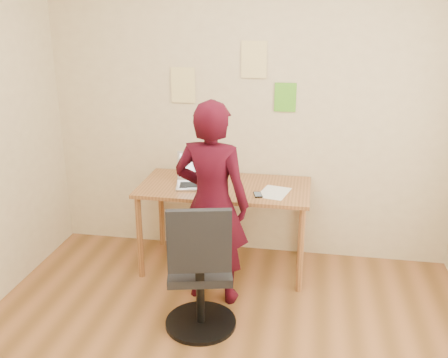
% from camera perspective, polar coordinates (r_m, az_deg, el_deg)
% --- Properties ---
extents(room, '(3.58, 3.58, 2.78)m').
position_cam_1_polar(room, '(2.61, -2.02, 1.44)').
color(room, brown).
rests_on(room, ground).
extents(desk, '(1.40, 0.70, 0.74)m').
position_cam_1_polar(desk, '(4.14, 0.06, -1.90)').
color(desk, '#A06537').
rests_on(desk, ground).
extents(laptop, '(0.40, 0.37, 0.25)m').
position_cam_1_polar(laptop, '(4.13, -3.00, 0.10)').
color(laptop, silver).
rests_on(laptop, desk).
extents(paper_sheet, '(0.27, 0.34, 0.00)m').
position_cam_1_polar(paper_sheet, '(3.98, 5.75, -1.54)').
color(paper_sheet, white).
rests_on(paper_sheet, desk).
extents(phone, '(0.09, 0.13, 0.01)m').
position_cam_1_polar(phone, '(3.91, 3.88, -1.80)').
color(phone, black).
rests_on(phone, desk).
extents(wall_note_left, '(0.21, 0.00, 0.30)m').
position_cam_1_polar(wall_note_left, '(4.35, -4.69, 10.64)').
color(wall_note_left, '#FAE395').
rests_on(wall_note_left, room).
extents(wall_note_mid, '(0.21, 0.00, 0.30)m').
position_cam_1_polar(wall_note_mid, '(4.21, 3.45, 13.47)').
color(wall_note_mid, '#FAE395').
rests_on(wall_note_mid, room).
extents(wall_note_right, '(0.18, 0.00, 0.24)m').
position_cam_1_polar(wall_note_right, '(4.23, 7.02, 9.24)').
color(wall_note_right, '#59BC2A').
rests_on(wall_note_right, room).
extents(office_chair, '(0.51, 0.52, 0.97)m').
position_cam_1_polar(office_chair, '(3.42, -2.76, -11.20)').
color(office_chair, black).
rests_on(office_chair, ground).
extents(person, '(0.61, 0.44, 1.54)m').
position_cam_1_polar(person, '(3.66, -1.40, -2.85)').
color(person, '#380713').
rests_on(person, ground).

